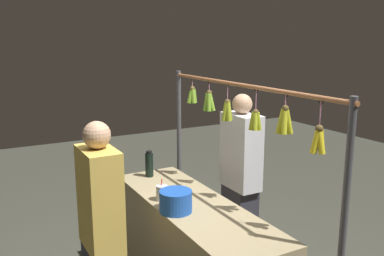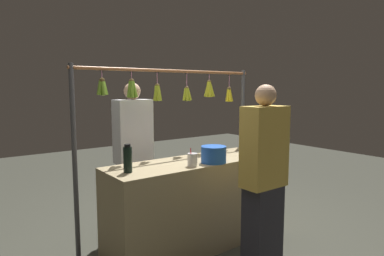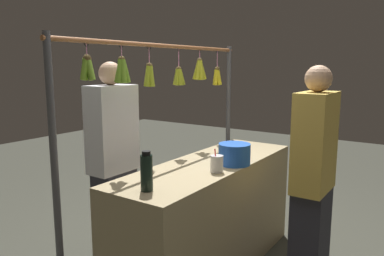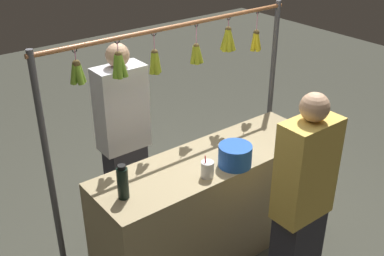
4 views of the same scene
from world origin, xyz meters
name	(u,v)px [view 3 (image 3 of 4)]	position (x,y,z in m)	size (l,w,h in m)	color
market_counter	(209,217)	(0.00, 0.00, 0.43)	(1.83, 0.57, 0.87)	tan
display_rack	(166,104)	(-0.01, -0.42, 1.29)	(2.16, 0.12, 1.79)	#4C4C51
water_bottle	(147,172)	(0.75, 0.03, 0.98)	(0.07, 0.07, 0.24)	black
blue_bucket	(234,154)	(-0.06, 0.18, 0.95)	(0.24, 0.24, 0.16)	#1D4FB4
drink_cup	(217,164)	(0.18, 0.17, 0.93)	(0.09, 0.09, 0.17)	silver
vendor_person	(114,167)	(0.34, -0.68, 0.80)	(0.39, 0.21, 1.62)	#2D2D38
customer_person	(313,186)	(-0.12, 0.75, 0.79)	(0.38, 0.21, 1.60)	#2D2D38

